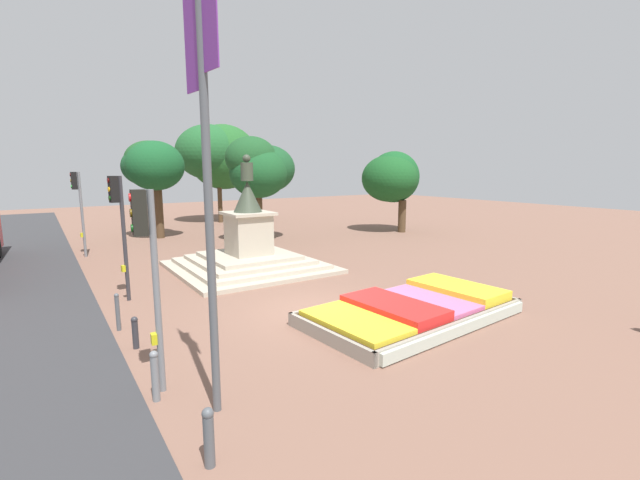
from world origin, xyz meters
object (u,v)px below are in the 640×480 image
at_px(flower_planter, 414,309).
at_px(banner_pole, 207,173).
at_px(traffic_light_near_crossing, 148,256).
at_px(kerb_bollard_north, 118,311).
at_px(kerb_bollard_mid_a, 155,375).
at_px(traffic_light_far_corner, 78,199).
at_px(statue_monument, 249,250).
at_px(traffic_light_mid_block, 119,216).
at_px(kerb_bollard_south, 209,436).
at_px(kerb_bollard_mid_b, 135,332).

bearing_deg(flower_planter, banner_pole, -167.22).
xyz_separation_m(traffic_light_near_crossing, kerb_bollard_north, (-0.09, 3.76, -2.08)).
bearing_deg(kerb_bollard_mid_a, traffic_light_far_corner, 89.47).
xyz_separation_m(statue_monument, kerb_bollard_north, (-5.69, -4.49, -0.27)).
bearing_deg(traffic_light_mid_block, kerb_bollard_mid_a, -95.02).
distance_m(traffic_light_near_crossing, traffic_light_mid_block, 6.39).
xyz_separation_m(statue_monument, banner_pole, (-4.88, -9.45, 3.27)).
relative_size(statue_monument, traffic_light_far_corner, 1.48).
bearing_deg(traffic_light_far_corner, traffic_light_near_crossing, -90.22).
xyz_separation_m(traffic_light_near_crossing, traffic_light_mid_block, (0.50, 6.37, 0.09)).
xyz_separation_m(flower_planter, kerb_bollard_south, (-6.87, -2.75, 0.22)).
bearing_deg(statue_monument, kerb_bollard_south, -116.92).
bearing_deg(kerb_bollard_north, flower_planter, -26.55).
distance_m(traffic_light_mid_block, kerb_bollard_mid_a, 7.06).
height_order(statue_monument, traffic_light_near_crossing, statue_monument).
height_order(kerb_bollard_south, kerb_bollard_mid_a, kerb_bollard_mid_a).
height_order(flower_planter, kerb_bollard_north, kerb_bollard_north).
xyz_separation_m(flower_planter, kerb_bollard_mid_b, (-6.94, 2.10, 0.16)).
bearing_deg(kerb_bollard_mid_b, kerb_bollard_mid_a, -93.20).
relative_size(traffic_light_near_crossing, kerb_bollard_mid_a, 3.96).
relative_size(statue_monument, traffic_light_near_crossing, 1.56).
bearing_deg(statue_monument, kerb_bollard_mid_a, -123.59).
distance_m(traffic_light_near_crossing, kerb_bollard_mid_b, 3.19).
height_order(flower_planter, statue_monument, statue_monument).
xyz_separation_m(banner_pole, kerb_bollard_south, (-0.59, -1.33, -3.59)).
height_order(traffic_light_far_corner, kerb_bollard_south, traffic_light_far_corner).
height_order(statue_monument, traffic_light_mid_block, statue_monument).
distance_m(flower_planter, kerb_bollard_north, 7.93).
distance_m(traffic_light_far_corner, kerb_bollard_mid_a, 15.31).
bearing_deg(traffic_light_far_corner, kerb_bollard_mid_a, -90.53).
bearing_deg(kerb_bollard_south, flower_planter, 21.82).
height_order(banner_pole, kerb_bollard_mid_a, banner_pole).
height_order(statue_monument, kerb_bollard_mid_b, statue_monument).
distance_m(statue_monument, kerb_bollard_north, 7.26).
bearing_deg(kerb_bollard_mid_a, banner_pole, -47.67).
distance_m(flower_planter, traffic_light_mid_block, 9.27).
bearing_deg(statue_monument, banner_pole, -117.32).
distance_m(flower_planter, kerb_bollard_south, 7.40).
bearing_deg(traffic_light_far_corner, banner_pole, -87.62).
distance_m(traffic_light_near_crossing, kerb_bollard_north, 4.30).
bearing_deg(banner_pole, traffic_light_near_crossing, 121.00).
xyz_separation_m(flower_planter, statue_monument, (-1.39, 8.03, 0.54)).
relative_size(statue_monument, kerb_bollard_south, 6.61).
distance_m(flower_planter, traffic_light_near_crossing, 7.39).
distance_m(kerb_bollard_mid_a, kerb_bollard_north, 4.08).
height_order(statue_monument, banner_pole, banner_pole).
xyz_separation_m(flower_planter, traffic_light_near_crossing, (-7.00, -0.22, 2.35)).
height_order(traffic_light_far_corner, banner_pole, banner_pole).
height_order(banner_pole, kerb_bollard_mid_b, banner_pole).
bearing_deg(banner_pole, traffic_light_mid_block, 91.66).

